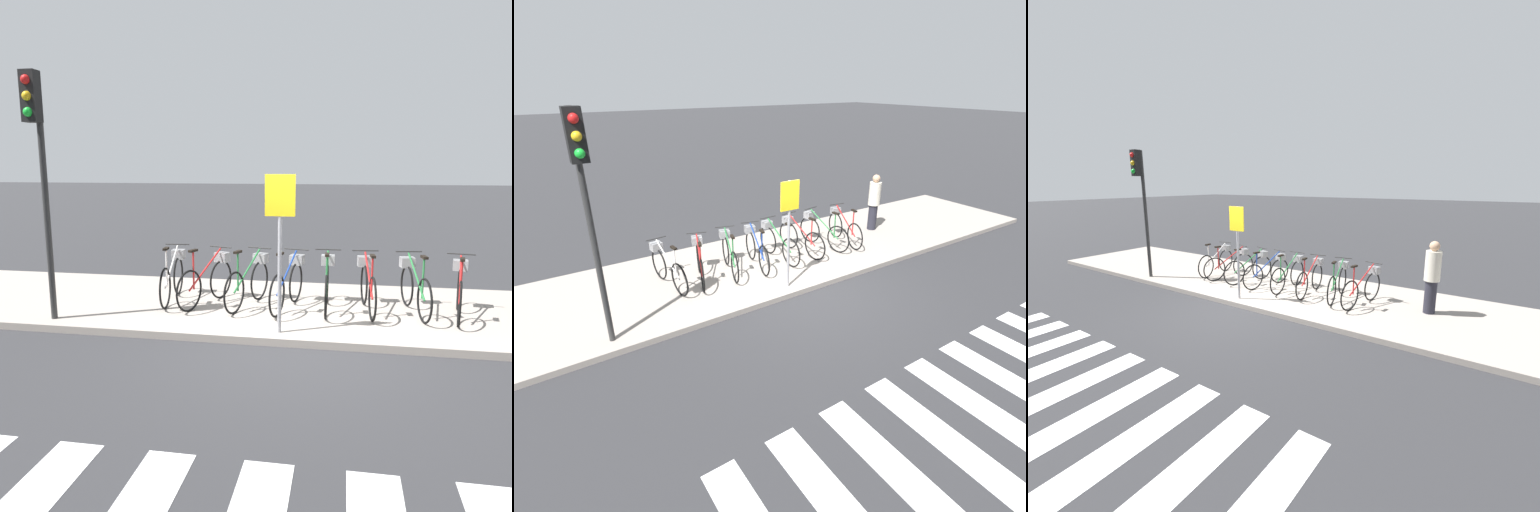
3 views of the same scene
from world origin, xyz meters
The scene contains 13 objects.
ground_plane centered at (0.00, 0.00, 0.00)m, with size 120.00×120.00×0.00m, color #2D2D30.
sidewalk centered at (0.00, 1.79, 0.06)m, with size 17.45×3.59×0.12m.
parked_bicycle_0 centered at (-2.51, 1.79, 0.58)m, with size 0.46×1.73×1.06m.
parked_bicycle_1 centered at (-1.79, 1.66, 0.58)m, with size 0.68×1.65×1.06m.
parked_bicycle_2 centered at (-1.03, 1.68, 0.58)m, with size 0.61×1.68×1.06m.
parked_bicycle_3 centered at (-0.33, 1.63, 0.58)m, with size 0.54×1.70×1.06m.
parked_bicycle_4 centered at (0.33, 1.69, 0.58)m, with size 0.46×1.73×1.06m.
parked_bicycle_5 centered at (1.03, 1.69, 0.58)m, with size 0.46×1.73×1.06m.
parked_bicycle_6 centered at (1.80, 1.73, 0.58)m, with size 0.46×1.72×1.06m.
parked_bicycle_7 centered at (2.51, 1.63, 0.58)m, with size 0.51×1.71×1.06m.
pedestrian centered at (3.98, 1.94, 1.00)m, with size 0.34×0.34×1.67m.
traffic_light centered at (-4.06, 0.24, 2.88)m, with size 0.24×0.40×3.87m.
sign_post centered at (-0.32, 0.29, 1.72)m, with size 0.44×0.07×2.36m.
Camera 2 is at (-4.91, -6.04, 4.30)m, focal length 28.00 mm.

